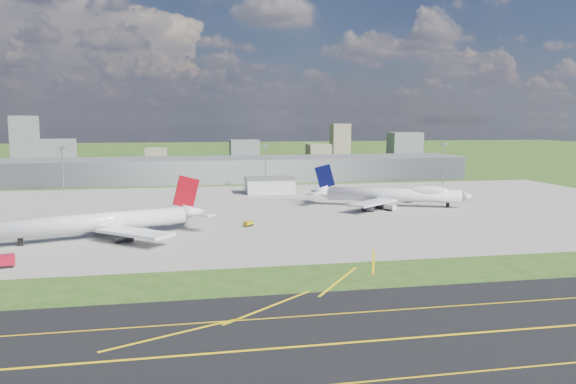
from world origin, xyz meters
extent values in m
plane|color=#2D4916|center=(0.00, 150.00, 0.00)|extent=(1400.00, 1400.00, 0.00)
cube|color=black|center=(0.00, -110.00, 0.03)|extent=(1400.00, 60.00, 0.06)
cube|color=gray|center=(10.00, 40.00, 0.04)|extent=(360.00, 190.00, 0.08)
cube|color=gray|center=(0.00, 165.00, 7.50)|extent=(300.00, 42.00, 15.00)
cube|color=silver|center=(10.00, 100.00, 4.00)|extent=(26.00, 16.00, 8.00)
cylinder|color=gray|center=(-100.00, 115.00, 12.50)|extent=(0.70, 0.70, 25.00)
cube|color=gray|center=(-100.00, 115.00, 25.30)|extent=(3.50, 2.00, 1.20)
cylinder|color=gray|center=(10.00, 115.00, 12.50)|extent=(0.70, 0.70, 25.00)
cube|color=gray|center=(10.00, 115.00, 25.30)|extent=(3.50, 2.00, 1.20)
cylinder|color=gray|center=(120.00, 115.00, 12.50)|extent=(0.70, 0.70, 25.00)
cube|color=gray|center=(120.00, 115.00, 25.30)|extent=(3.50, 2.00, 1.20)
cylinder|color=silver|center=(-65.87, -7.85, 5.65)|extent=(58.54, 24.58, 6.17)
cone|color=silver|center=(-33.67, 2.81, 6.48)|extent=(9.75, 8.44, 6.17)
cube|color=#971108|center=(-67.82, -8.49, 3.74)|extent=(47.21, 17.76, 1.34)
cube|color=silver|center=(-52.97, -19.02, 3.80)|extent=(26.11, 24.69, 0.93)
cube|color=silver|center=(-62.18, 8.81, 3.80)|extent=(14.48, 28.05, 0.93)
cube|color=maroon|center=(-36.11, 2.00, 13.88)|extent=(9.88, 3.70, 12.42)
cylinder|color=#38383D|center=(-56.57, -16.14, 1.85)|extent=(6.40, 4.90, 3.29)
cylinder|color=#38383D|center=(-63.35, 4.36, 1.85)|extent=(6.40, 4.90, 3.29)
cube|color=black|center=(-58.56, -10.30, 1.29)|extent=(1.95, 1.69, 2.57)
cube|color=black|center=(-61.47, -1.52, 1.29)|extent=(1.95, 1.69, 2.57)
cube|color=black|center=(-88.32, -15.27, 1.29)|extent=(1.95, 1.69, 2.57)
cylinder|color=silver|center=(58.64, 41.28, 5.41)|extent=(58.95, 27.98, 6.10)
cone|color=silver|center=(89.29, 29.23, 5.41)|extent=(6.81, 7.47, 6.10)
cone|color=silver|center=(26.62, 53.88, 6.19)|extent=(9.55, 8.55, 6.10)
cube|color=navy|center=(60.47, 40.56, 3.52)|extent=(47.43, 20.62, 1.28)
ellipsoid|color=silver|center=(73.39, 35.48, 7.24)|extent=(20.38, 12.81, 5.49)
cube|color=silver|center=(55.89, 58.40, 3.64)|extent=(12.82, 28.44, 0.88)
cube|color=silver|center=(44.96, 30.62, 3.64)|extent=(26.97, 24.01, 0.88)
cube|color=#080B3E|center=(28.90, 52.98, 13.37)|extent=(9.29, 4.04, 11.88)
cylinder|color=#38383D|center=(57.12, 51.39, 1.77)|extent=(6.18, 4.91, 3.15)
cylinder|color=#38383D|center=(55.44, 62.61, 1.77)|extent=(6.18, 4.91, 3.15)
cylinder|color=#38383D|center=(50.64, 34.92, 1.77)|extent=(6.18, 4.91, 3.15)
cylinder|color=#38383D|center=(41.76, 27.85, 1.77)|extent=(6.18, 4.91, 3.15)
cube|color=black|center=(54.77, 47.56, 1.23)|extent=(1.90, 1.67, 2.46)
cube|color=black|center=(51.53, 39.33, 1.23)|extent=(1.90, 1.67, 2.46)
cube|color=black|center=(81.51, 32.29, 1.23)|extent=(1.90, 1.67, 2.46)
cube|color=#A80C24|center=(-86.05, -42.73, 2.00)|extent=(7.19, 4.33, 3.13)
cube|color=black|center=(-86.05, -42.73, 0.43)|extent=(6.24, 4.25, 0.70)
cube|color=#BB970B|center=(-13.31, 4.55, 1.17)|extent=(4.13, 4.07, 1.48)
cube|color=black|center=(-13.31, 4.55, 0.43)|extent=(3.80, 3.76, 0.70)
cube|color=silver|center=(52.47, 29.10, 1.63)|extent=(4.47, 5.95, 2.40)
cube|color=black|center=(52.47, 29.10, 0.43)|extent=(4.24, 5.26, 0.70)
cube|color=silver|center=(70.09, 51.00, 1.38)|extent=(4.42, 2.30, 1.90)
cube|color=black|center=(70.09, 51.00, 0.43)|extent=(3.78, 2.36, 0.70)
cube|color=slate|center=(-140.00, 300.00, 12.00)|extent=(28.00, 22.00, 24.00)
cube|color=gray|center=(-60.00, 340.00, 7.00)|extent=(20.00, 18.00, 14.00)
cube|color=slate|center=(20.00, 310.00, 11.00)|extent=(26.00, 20.00, 22.00)
cube|color=gray|center=(100.00, 350.00, 8.00)|extent=(22.00, 24.00, 16.00)
cube|color=slate|center=(180.00, 320.00, 14.00)|extent=(30.00, 22.00, 28.00)
cube|color=slate|center=(-180.00, 360.00, 22.00)|extent=(22.00, 20.00, 44.00)
cube|color=gray|center=(140.00, 410.00, 18.00)|extent=(20.00, 18.00, 36.00)
cylinder|color=#382314|center=(-110.00, 265.00, 1.50)|extent=(0.70, 0.70, 3.00)
sphere|color=black|center=(-110.00, 265.00, 4.88)|extent=(6.75, 6.75, 6.75)
cylinder|color=#382314|center=(-20.00, 280.00, 1.80)|extent=(0.70, 0.70, 3.60)
sphere|color=black|center=(-20.00, 280.00, 5.85)|extent=(8.10, 8.10, 8.10)
cylinder|color=#382314|center=(70.00, 275.00, 1.70)|extent=(0.70, 0.70, 3.40)
sphere|color=black|center=(70.00, 275.00, 5.53)|extent=(7.65, 7.65, 7.65)
cylinder|color=#382314|center=(160.00, 285.00, 1.40)|extent=(0.70, 0.70, 2.80)
sphere|color=black|center=(160.00, 285.00, 4.55)|extent=(6.30, 6.30, 6.30)
camera|label=1|loc=(-38.01, -202.25, 39.52)|focal=35.00mm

